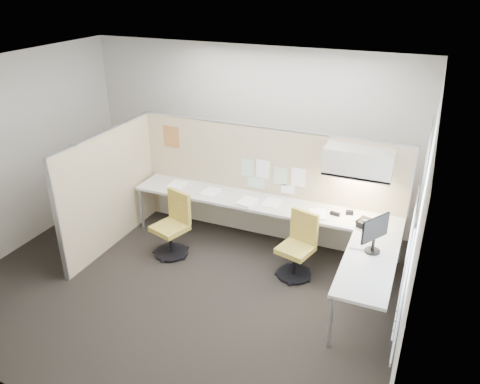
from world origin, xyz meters
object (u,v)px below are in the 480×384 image
at_px(desk, 280,218).
at_px(monitor, 375,232).
at_px(phone, 365,223).
at_px(chair_left, 173,226).
at_px(chair_right, 298,247).

distance_m(desk, monitor, 1.55).
bearing_deg(monitor, desk, 97.88).
bearing_deg(desk, phone, -0.86).
relative_size(desk, chair_left, 4.25).
height_order(chair_right, phone, chair_right).
height_order(chair_left, monitor, monitor).
relative_size(monitor, phone, 1.79).
bearing_deg(chair_left, chair_right, 23.17).
distance_m(desk, chair_right, 0.57).
xyz_separation_m(chair_right, monitor, (0.98, -0.23, 0.58)).
xyz_separation_m(desk, chair_right, (0.39, -0.37, -0.18)).
bearing_deg(phone, chair_left, -148.87).
bearing_deg(chair_right, phone, 39.18).
height_order(desk, phone, phone).
xyz_separation_m(chair_left, phone, (2.62, 0.54, 0.34)).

